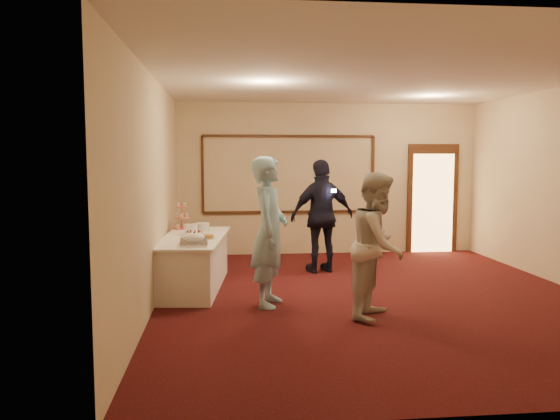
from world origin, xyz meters
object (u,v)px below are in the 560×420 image
object	(u,v)px
plate_stack_a	(191,230)
guest	(322,216)
pavlova_tray	(194,239)
man	(269,232)
buffet_table	(193,262)
plate_stack_b	(203,228)
woman	(378,245)
tart	(205,237)
cupcake_stand	(182,218)

from	to	relation	value
plate_stack_a	guest	size ratio (longest dim) A/B	0.11
pavlova_tray	guest	size ratio (longest dim) A/B	0.27
guest	man	bearing A→B (deg)	48.47
buffet_table	plate_stack_a	size ratio (longest dim) A/B	11.86
pavlova_tray	buffet_table	bearing A→B (deg)	94.20
man	guest	world-z (taller)	man
plate_stack_b	woman	xyz separation A→B (m)	(2.17, -1.99, 0.03)
plate_stack_b	guest	size ratio (longest dim) A/B	0.11
plate_stack_a	tart	size ratio (longest dim) A/B	0.71
cupcake_stand	man	size ratio (longest dim) A/B	0.24
tart	buffet_table	bearing A→B (deg)	125.90
plate_stack_b	guest	distance (m)	2.07
buffet_table	pavlova_tray	xyz separation A→B (m)	(0.06, -0.80, 0.46)
pavlova_tray	plate_stack_a	world-z (taller)	pavlova_tray
plate_stack_b	guest	xyz separation A→B (m)	(1.97, 0.64, 0.10)
tart	man	xyz separation A→B (m)	(0.85, -0.80, 0.18)
plate_stack_a	cupcake_stand	bearing A→B (deg)	103.96
pavlova_tray	woman	bearing A→B (deg)	-22.07
woman	man	bearing A→B (deg)	93.74
tart	guest	bearing A→B (deg)	31.73
tart	plate_stack_b	bearing A→B (deg)	95.86
buffet_table	cupcake_stand	size ratio (longest dim) A/B	5.00
cupcake_stand	tart	distance (m)	1.28
buffet_table	pavlova_tray	world-z (taller)	pavlova_tray
cupcake_stand	plate_stack_b	world-z (taller)	cupcake_stand
cupcake_stand	pavlova_tray	bearing A→B (deg)	-80.51
cupcake_stand	woman	bearing A→B (deg)	-46.11
plate_stack_a	guest	distance (m)	2.28
man	buffet_table	bearing A→B (deg)	59.72
plate_stack_b	cupcake_stand	bearing A→B (deg)	119.31
cupcake_stand	tart	xyz separation A→B (m)	(0.42, -1.20, -0.14)
pavlova_tray	plate_stack_a	bearing A→B (deg)	95.51
tart	woman	bearing A→B (deg)	-34.28
buffet_table	pavlova_tray	size ratio (longest dim) A/B	4.63
plate_stack_b	man	size ratio (longest dim) A/B	0.10
pavlova_tray	plate_stack_a	distance (m)	0.93
cupcake_stand	plate_stack_a	world-z (taller)	cupcake_stand
pavlova_tray	plate_stack_b	distance (m)	1.07
buffet_table	woman	world-z (taller)	woman
guest	woman	bearing A→B (deg)	81.06
cupcake_stand	plate_stack_a	xyz separation A→B (m)	(0.20, -0.80, -0.09)
cupcake_stand	plate_stack_b	bearing A→B (deg)	-60.69
man	woman	xyz separation A→B (m)	(1.26, -0.64, -0.09)
plate_stack_b	woman	size ratio (longest dim) A/B	0.11
buffet_table	woman	distance (m)	2.92
man	guest	size ratio (longest dim) A/B	1.03
plate_stack_b	man	world-z (taller)	man
man	cupcake_stand	bearing A→B (deg)	47.87
pavlova_tray	guest	world-z (taller)	guest
cupcake_stand	man	world-z (taller)	man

